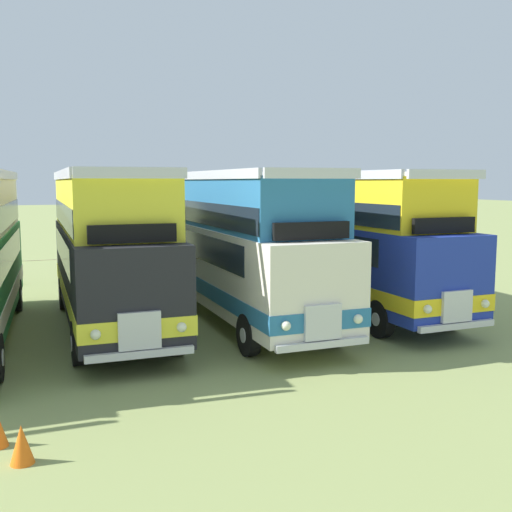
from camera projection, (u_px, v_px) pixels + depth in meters
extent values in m
plane|color=#8C9956|center=(113.00, 330.00, 17.14)|extent=(200.00, 200.00, 0.00)
cube|color=silver|center=(4.00, 175.00, 15.96)|extent=(0.55, 9.87, 0.24)
cylinder|color=silver|center=(3.00, 357.00, 12.67)|extent=(0.04, 0.36, 0.36)
cylinder|color=black|center=(17.00, 295.00, 19.57)|extent=(0.33, 1.05, 1.04)
cylinder|color=silver|center=(22.00, 295.00, 19.62)|extent=(0.04, 0.36, 0.36)
cube|color=black|center=(110.00, 270.00, 17.19)|extent=(2.59, 9.97, 2.30)
cube|color=yellow|center=(110.00, 290.00, 17.26)|extent=(2.63, 10.01, 0.44)
cube|color=#19232D|center=(107.00, 248.00, 17.49)|extent=(2.60, 7.57, 0.76)
cube|color=#19232D|center=(137.00, 271.00, 12.54)|extent=(2.20, 0.12, 0.90)
cube|color=silver|center=(140.00, 331.00, 12.59)|extent=(0.90, 0.13, 0.80)
cube|color=silver|center=(140.00, 354.00, 12.62)|extent=(2.30, 0.16, 0.16)
sphere|color=#EAEACC|center=(182.00, 327.00, 12.89)|extent=(0.22, 0.22, 0.22)
sphere|color=#EAEACC|center=(96.00, 335.00, 12.27)|extent=(0.22, 0.22, 0.22)
cube|color=yellow|center=(107.00, 203.00, 17.19)|extent=(2.48, 9.07, 1.50)
cube|color=silver|center=(132.00, 173.00, 12.69)|extent=(2.40, 0.12, 0.24)
cube|color=silver|center=(92.00, 176.00, 20.83)|extent=(2.40, 0.12, 0.24)
cube|color=silver|center=(148.00, 175.00, 17.50)|extent=(0.18, 9.05, 0.24)
cube|color=silver|center=(62.00, 175.00, 16.67)|extent=(0.18, 9.05, 0.24)
cube|color=#19232D|center=(107.00, 214.00, 17.22)|extent=(2.52, 8.97, 0.64)
cube|color=black|center=(133.00, 234.00, 12.90)|extent=(1.90, 0.14, 0.40)
cylinder|color=black|center=(176.00, 334.00, 14.59)|extent=(0.29, 1.04, 1.04)
cylinder|color=silver|center=(182.00, 334.00, 14.64)|extent=(0.02, 0.36, 0.36)
cylinder|color=black|center=(78.00, 343.00, 13.79)|extent=(0.29, 1.04, 1.04)
cylinder|color=silver|center=(71.00, 344.00, 13.74)|extent=(0.02, 0.36, 0.36)
cylinder|color=black|center=(134.00, 289.00, 20.68)|extent=(0.29, 1.04, 1.04)
cylinder|color=silver|center=(138.00, 289.00, 20.74)|extent=(0.02, 0.36, 0.36)
cylinder|color=black|center=(64.00, 294.00, 19.89)|extent=(0.29, 1.04, 1.04)
cylinder|color=silver|center=(59.00, 294.00, 19.84)|extent=(0.02, 0.36, 0.36)
cube|color=silver|center=(239.00, 264.00, 18.41)|extent=(2.55, 11.00, 2.30)
cube|color=teal|center=(239.00, 283.00, 18.48)|extent=(2.59, 11.04, 0.44)
cube|color=#19232D|center=(235.00, 243.00, 18.70)|extent=(2.57, 8.60, 0.76)
cube|color=#19232D|center=(321.00, 266.00, 13.30)|extent=(2.20, 0.11, 0.90)
cube|color=silver|center=(323.00, 322.00, 13.35)|extent=(0.90, 0.12, 0.80)
cube|color=silver|center=(323.00, 344.00, 13.39)|extent=(2.30, 0.15, 0.16)
sphere|color=#EAEACC|center=(358.00, 319.00, 13.67)|extent=(0.22, 0.22, 0.22)
sphere|color=#EAEACC|center=(286.00, 326.00, 13.02)|extent=(0.22, 0.22, 0.22)
cube|color=teal|center=(236.00, 202.00, 18.41)|extent=(2.45, 10.10, 1.50)
cube|color=silver|center=(313.00, 173.00, 13.46)|extent=(2.40, 0.11, 0.24)
cube|color=silver|center=(196.00, 177.00, 22.51)|extent=(2.40, 0.11, 0.24)
cube|color=silver|center=(272.00, 176.00, 18.74)|extent=(0.15, 10.09, 0.24)
cube|color=silver|center=(198.00, 175.00, 17.88)|extent=(0.15, 10.09, 0.24)
cube|color=#19232D|center=(236.00, 211.00, 18.44)|extent=(2.49, 10.00, 0.64)
cube|color=black|center=(312.00, 231.00, 13.66)|extent=(1.90, 0.13, 0.40)
cylinder|color=black|center=(333.00, 327.00, 15.36)|extent=(0.29, 1.04, 1.04)
cylinder|color=silver|center=(338.00, 326.00, 15.42)|extent=(0.02, 0.36, 0.36)
cylinder|color=black|center=(249.00, 335.00, 14.54)|extent=(0.29, 1.04, 1.04)
cylinder|color=silver|center=(243.00, 335.00, 14.48)|extent=(0.02, 0.36, 0.36)
cylinder|color=black|center=(235.00, 281.00, 22.38)|extent=(0.29, 1.04, 1.04)
cylinder|color=silver|center=(239.00, 281.00, 22.44)|extent=(0.02, 0.36, 0.36)
cylinder|color=black|center=(175.00, 285.00, 21.56)|extent=(0.29, 1.04, 1.04)
cylinder|color=silver|center=(171.00, 285.00, 21.50)|extent=(0.02, 0.36, 0.36)
cube|color=#1E339E|center=(353.00, 259.00, 19.60)|extent=(2.68, 9.96, 2.30)
cube|color=yellow|center=(353.00, 277.00, 19.67)|extent=(2.72, 10.00, 0.44)
cube|color=#19232D|center=(347.00, 240.00, 19.89)|extent=(2.67, 7.56, 0.76)
cube|color=#19232D|center=(456.00, 256.00, 15.01)|extent=(2.20, 0.14, 0.90)
cube|color=silver|center=(457.00, 306.00, 15.06)|extent=(0.90, 0.14, 0.80)
cube|color=silver|center=(457.00, 326.00, 15.10)|extent=(2.30, 0.18, 0.16)
sphere|color=#EAEACC|center=(485.00, 304.00, 15.39)|extent=(0.22, 0.22, 0.22)
sphere|color=#EAEACC|center=(428.00, 309.00, 14.72)|extent=(0.22, 0.22, 0.22)
cube|color=yellow|center=(350.00, 201.00, 19.60)|extent=(2.56, 9.06, 1.50)
cube|color=silver|center=(447.00, 174.00, 15.16)|extent=(2.40, 0.14, 0.24)
cube|color=silver|center=(297.00, 177.00, 23.19)|extent=(2.40, 0.14, 0.24)
cube|color=silver|center=(382.00, 176.00, 19.94)|extent=(0.26, 9.02, 0.24)
cube|color=silver|center=(318.00, 176.00, 19.05)|extent=(0.26, 9.02, 0.24)
cube|color=#19232D|center=(350.00, 210.00, 19.63)|extent=(2.60, 8.96, 0.64)
cube|color=black|center=(444.00, 225.00, 15.37)|extent=(1.90, 0.15, 0.40)
cylinder|color=black|center=(449.00, 312.00, 17.08)|extent=(0.30, 1.04, 1.04)
cylinder|color=silver|center=(453.00, 312.00, 17.14)|extent=(0.03, 0.36, 0.36)
cylinder|color=black|center=(380.00, 319.00, 16.23)|extent=(0.30, 1.04, 1.04)
cylinder|color=silver|center=(376.00, 319.00, 16.17)|extent=(0.03, 0.36, 0.36)
cylinder|color=black|center=(335.00, 278.00, 23.08)|extent=(0.30, 1.04, 1.04)
cylinder|color=silver|center=(339.00, 278.00, 23.13)|extent=(0.03, 0.36, 0.36)
cylinder|color=black|center=(281.00, 282.00, 22.22)|extent=(0.30, 1.04, 1.04)
cylinder|color=silver|center=(277.00, 282.00, 22.17)|extent=(0.03, 0.36, 0.36)
cone|color=orange|center=(22.00, 444.00, 8.98)|extent=(0.36, 0.36, 0.60)
cylinder|color=#8C704C|center=(165.00, 264.00, 27.14)|extent=(0.08, 0.08, 1.05)
cylinder|color=#8C704C|center=(308.00, 257.00, 29.69)|extent=(0.08, 0.08, 1.05)
cylinder|color=beige|center=(82.00, 258.00, 25.82)|extent=(21.52, 0.03, 0.03)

